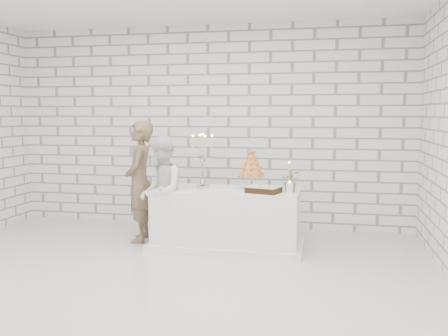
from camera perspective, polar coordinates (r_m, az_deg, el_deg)
ground at (r=5.38m, az=-8.17°, el=-12.21°), size 6.00×5.00×0.01m
wall_back at (r=7.51m, az=-1.82°, el=4.73°), size 6.00×0.01×3.00m
cake_table at (r=6.35m, az=0.34°, el=-5.77°), size 1.80×0.80×0.75m
groom at (r=6.70m, az=-9.59°, el=-1.52°), size 0.51×0.66×1.60m
bride at (r=6.30m, az=-7.23°, el=-2.80°), size 0.69×0.80×1.43m
candelabra at (r=6.30m, az=-2.46°, el=0.81°), size 0.35×0.35×0.70m
croquembouche at (r=6.31m, az=3.18°, el=-0.02°), size 0.38×0.38×0.52m
chocolate_cake at (r=6.01m, az=4.55°, el=-2.46°), size 0.44×0.37×0.08m
pillar_candle at (r=6.03m, az=7.50°, el=-2.27°), size 0.08×0.08×0.12m
extra_taper at (r=6.39m, az=7.44°, el=-0.88°), size 0.07×0.07×0.32m
flowers at (r=6.11m, az=7.67°, el=-1.48°), size 0.24×0.21×0.26m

